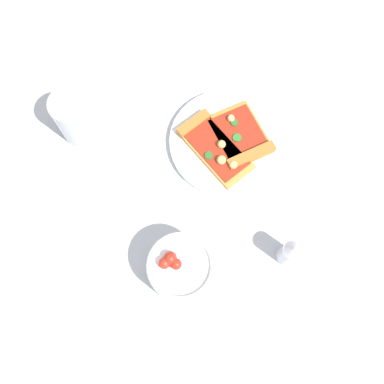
{
  "coord_description": "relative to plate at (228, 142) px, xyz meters",
  "views": [
    {
      "loc": [
        -0.12,
        0.31,
        0.77
      ],
      "look_at": [
        -0.02,
        0.08,
        0.03
      ],
      "focal_mm": 39.17,
      "sensor_mm": 36.0,
      "label": 1
    }
  ],
  "objects": [
    {
      "name": "pizza_slice_far",
      "position": [
        0.02,
        0.03,
        0.01
      ],
      "size": [
        0.17,
        0.14,
        0.02
      ],
      "color": "gold",
      "rests_on": "plate"
    },
    {
      "name": "ground_plane",
      "position": [
        0.04,
        0.05,
        -0.01
      ],
      "size": [
        2.4,
        2.4,
        0.0
      ],
      "primitive_type": "plane",
      "color": "silver",
      "rests_on": "ground"
    },
    {
      "name": "salad_bowl",
      "position": [
        -0.02,
        0.27,
        0.03
      ],
      "size": [
        0.12,
        0.12,
        0.08
      ],
      "color": "white",
      "rests_on": "ground_plane"
    },
    {
      "name": "pizza_slice_near",
      "position": [
        -0.02,
        -0.01,
        0.01
      ],
      "size": [
        0.16,
        0.15,
        0.02
      ],
      "color": "gold",
      "rests_on": "plate"
    },
    {
      "name": "pepper_shaker",
      "position": [
        -0.18,
        0.17,
        0.03
      ],
      "size": [
        0.03,
        0.03,
        0.08
      ],
      "color": "silver",
      "rests_on": "ground_plane"
    },
    {
      "name": "plate",
      "position": [
        0.0,
        0.0,
        0.0
      ],
      "size": [
        0.23,
        0.23,
        0.01
      ],
      "primitive_type": "cylinder",
      "color": "white",
      "rests_on": "ground_plane"
    },
    {
      "name": "soda_glass",
      "position": [
        0.28,
        0.09,
        0.04
      ],
      "size": [
        0.08,
        0.08,
        0.11
      ],
      "color": "silver",
      "rests_on": "ground_plane"
    }
  ]
}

